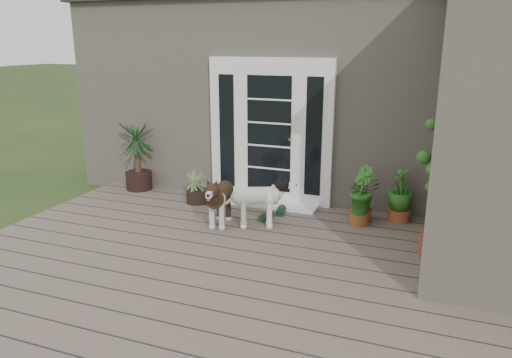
% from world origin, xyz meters
% --- Properties ---
extents(deck, '(6.20, 4.60, 0.12)m').
position_xyz_m(deck, '(0.00, 0.40, 0.06)').
color(deck, '#6B5B4C').
rests_on(deck, ground).
extents(house_main, '(7.40, 4.00, 3.10)m').
position_xyz_m(house_main, '(0.00, 4.65, 1.55)').
color(house_main, '#665E54').
rests_on(house_main, ground).
extents(door_unit, '(1.90, 0.14, 2.15)m').
position_xyz_m(door_unit, '(-0.20, 2.60, 1.19)').
color(door_unit, white).
rests_on(door_unit, deck).
extents(door_step, '(1.60, 0.40, 0.05)m').
position_xyz_m(door_step, '(-0.20, 2.40, 0.14)').
color(door_step, white).
rests_on(door_step, deck).
extents(brindle_dog, '(0.43, 0.78, 0.62)m').
position_xyz_m(brindle_dog, '(-0.48, 1.40, 0.43)').
color(brindle_dog, '#392614').
rests_on(brindle_dog, deck).
extents(white_dog, '(0.81, 0.58, 0.62)m').
position_xyz_m(white_dog, '(-0.00, 1.52, 0.43)').
color(white_dog, white).
rests_on(white_dog, deck).
extents(spider_plant, '(0.52, 0.52, 0.55)m').
position_xyz_m(spider_plant, '(-1.20, 2.10, 0.39)').
color(spider_plant, '#8F9E61').
rests_on(spider_plant, deck).
extents(yucca, '(1.02, 1.02, 1.17)m').
position_xyz_m(yucca, '(-2.42, 2.40, 0.71)').
color(yucca, '#113419').
rests_on(yucca, deck).
extents(herb_a, '(0.56, 0.56, 0.55)m').
position_xyz_m(herb_a, '(1.28, 2.27, 0.39)').
color(herb_a, '#1C5718').
rests_on(herb_a, deck).
extents(herb_b, '(0.47, 0.47, 0.58)m').
position_xyz_m(herb_b, '(1.26, 2.08, 0.41)').
color(herb_b, '#1E5418').
rests_on(herb_b, deck).
extents(herb_c, '(0.42, 0.42, 0.64)m').
position_xyz_m(herb_c, '(1.75, 2.40, 0.44)').
color(herb_c, '#1B5A19').
rests_on(herb_c, deck).
extents(sapling, '(0.63, 0.63, 1.73)m').
position_xyz_m(sapling, '(2.22, 1.38, 0.99)').
color(sapling, '#1A5B1E').
rests_on(sapling, deck).
extents(clog_left, '(0.17, 0.31, 0.09)m').
position_xyz_m(clog_left, '(0.15, 2.09, 0.16)').
color(clog_left, black).
rests_on(clog_left, deck).
extents(clog_right, '(0.19, 0.34, 0.10)m').
position_xyz_m(clog_right, '(0.03, 1.80, 0.17)').
color(clog_right, '#14341D').
rests_on(clog_right, deck).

